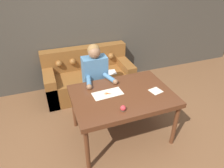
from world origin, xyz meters
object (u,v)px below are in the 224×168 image
dining_table (122,98)px  pin_cushion (123,108)px  person (96,81)px  couch (89,77)px  scissors (109,94)px

dining_table → pin_cushion: 0.38m
person → couch: bearing=86.6°
couch → pin_cushion: size_ratio=24.27×
dining_table → scissors: (-0.18, 0.07, 0.07)m
couch → person: person is taller
dining_table → pin_cushion: bearing=-111.7°
dining_table → person: person is taller
couch → scissors: (-0.02, -1.33, 0.45)m
person → pin_cushion: person is taller
dining_table → person: 0.70m
dining_table → scissors: 0.21m
pin_cushion → person: bearing=94.2°
pin_cushion → couch: bearing=91.0°
person → scissors: (0.03, -0.60, 0.12)m
dining_table → person: (-0.21, 0.67, -0.05)m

